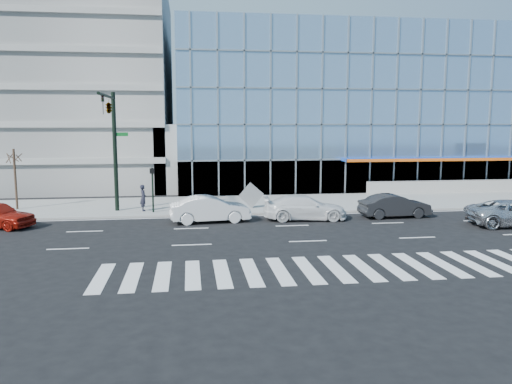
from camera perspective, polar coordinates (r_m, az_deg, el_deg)
ground at (r=29.99m, az=4.15°, el=-3.86°), size 160.00×160.00×0.00m
sidewalk at (r=37.71m, az=1.66°, el=-1.32°), size 120.00×8.00×0.15m
theatre_building at (r=58.32m, az=12.58°, el=9.04°), size 42.00×26.00×15.00m
parking_garage at (r=56.62m, az=-22.38°, el=11.23°), size 24.00×24.00×20.00m
ramp_block at (r=46.84m, az=-7.62°, el=4.00°), size 6.00×8.00×6.00m
tower_backdrop at (r=103.17m, az=-22.04°, el=17.28°), size 14.00×14.00×48.00m
traffic_signal at (r=33.67m, az=-16.27°, el=7.68°), size 1.14×5.74×8.00m
ped_signal_post at (r=33.99m, az=-11.75°, el=1.03°), size 0.30×0.33×3.00m
street_tree_near at (r=38.22m, az=-25.93°, el=3.61°), size 1.10×1.10×4.23m
white_suv at (r=31.83m, az=5.59°, el=-1.79°), size 5.44×2.55×1.54m
white_sedan at (r=31.01m, az=-5.27°, el=-1.96°), size 5.08×2.20×1.63m
dark_sedan at (r=33.71m, az=15.56°, el=-1.53°), size 4.63×1.78×1.50m
pedestrian at (r=34.81m, az=-12.77°, el=-0.66°), size 0.57×0.74×1.80m
tilted_panel at (r=35.09m, az=-0.56°, el=-0.37°), size 1.83×0.11×1.83m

